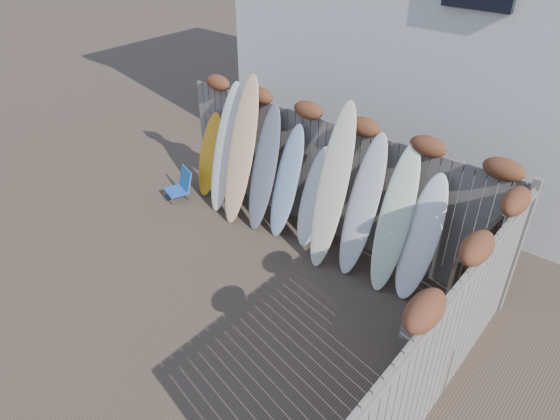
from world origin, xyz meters
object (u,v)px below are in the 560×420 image
Objects in this scene: wooden_crate at (424,350)px; surfboard_0 at (210,155)px; beach_chair at (181,185)px; lattice_panel at (464,297)px.

wooden_crate is 5.30m from surfboard_0.
surfboard_0 reaches higher than wooden_crate.
beach_chair is at bearing -117.22° from surfboard_0.
surfboard_0 is (-5.10, 1.37, 0.42)m from wooden_crate.
wooden_crate is (5.39, -0.84, 0.10)m from beach_chair.
lattice_panel reaches higher than wooden_crate.
lattice_panel is at bearing -6.96° from surfboard_0.
wooden_crate reaches higher than beach_chair.
beach_chair is 5.46m from wooden_crate.
lattice_panel is (5.54, -0.27, 0.63)m from beach_chair.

